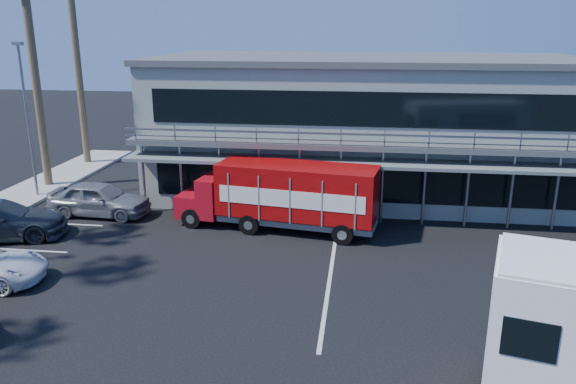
# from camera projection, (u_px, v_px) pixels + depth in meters

# --- Properties ---
(ground) EXTENTS (120.00, 120.00, 0.00)m
(ground) POSITION_uv_depth(u_px,v_px,m) (261.00, 315.00, 17.87)
(ground) COLOR black
(ground) RESTS_ON ground
(building) EXTENTS (22.40, 12.00, 7.30)m
(building) POSITION_uv_depth(u_px,v_px,m) (363.00, 125.00, 30.64)
(building) COLOR #939A8D
(building) RESTS_ON ground
(light_pole_far) EXTENTS (0.50, 0.25, 8.09)m
(light_pole_far) POSITION_uv_depth(u_px,v_px,m) (27.00, 114.00, 28.86)
(light_pole_far) COLOR gray
(light_pole_far) RESTS_ON ground
(red_truck) EXTENTS (9.27, 3.52, 3.05)m
(red_truck) POSITION_uv_depth(u_px,v_px,m) (283.00, 194.00, 24.85)
(red_truck) COLOR #AA0D19
(red_truck) RESTS_ON ground
(parked_car_e) EXTENTS (4.99, 2.26, 1.66)m
(parked_car_e) POSITION_uv_depth(u_px,v_px,m) (99.00, 199.00, 27.05)
(parked_car_e) COLOR gray
(parked_car_e) RESTS_ON ground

